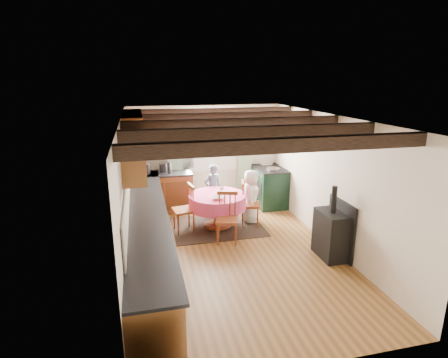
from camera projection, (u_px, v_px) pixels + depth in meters
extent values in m
cube|color=#98602D|center=(234.00, 252.00, 6.48)|extent=(3.60, 5.50, 0.00)
cube|color=white|center=(235.00, 118.00, 5.83)|extent=(3.60, 5.50, 0.00)
cube|color=silver|center=(205.00, 156.00, 8.73)|extent=(3.60, 0.00, 2.40)
cube|color=silver|center=(307.00, 269.00, 3.58)|extent=(3.60, 0.00, 2.40)
cube|color=silver|center=(126.00, 196.00, 5.75)|extent=(0.00, 5.50, 2.40)
cube|color=silver|center=(331.00, 182.00, 6.55)|extent=(0.00, 5.50, 2.40)
cube|color=#37251B|center=(283.00, 145.00, 3.98)|extent=(3.60, 0.16, 0.16)
cube|color=#37251B|center=(255.00, 132.00, 4.92)|extent=(3.60, 0.16, 0.16)
cube|color=#37251B|center=(235.00, 123.00, 5.85)|extent=(3.60, 0.16, 0.16)
cube|color=#37251B|center=(222.00, 117.00, 6.79)|extent=(3.60, 0.16, 0.16)
cube|color=#37251B|center=(211.00, 112.00, 7.72)|extent=(3.60, 0.16, 0.16)
cube|color=beige|center=(127.00, 191.00, 6.04)|extent=(0.02, 4.50, 0.55)
cube|color=beige|center=(164.00, 158.00, 8.49)|extent=(1.40, 0.02, 0.55)
cube|color=brown|center=(148.00, 238.00, 6.03)|extent=(0.60, 5.30, 0.88)
cube|color=brown|center=(164.00, 192.00, 8.42)|extent=(1.30, 0.60, 0.88)
cube|color=black|center=(147.00, 212.00, 5.91)|extent=(0.64, 5.30, 0.04)
cube|color=black|center=(163.00, 174.00, 8.28)|extent=(1.30, 0.64, 0.04)
cube|color=brown|center=(134.00, 137.00, 6.71)|extent=(0.34, 1.80, 0.90)
cube|color=brown|center=(134.00, 157.00, 5.32)|extent=(0.34, 0.90, 0.70)
cube|color=white|center=(209.00, 139.00, 8.63)|extent=(1.34, 0.03, 1.54)
cube|color=white|center=(209.00, 139.00, 8.63)|extent=(1.20, 0.01, 1.40)
cube|color=#9DAA95|center=(175.00, 162.00, 8.50)|extent=(0.35, 0.10, 2.10)
cube|color=#9DAA95|center=(244.00, 159.00, 8.87)|extent=(0.35, 0.10, 2.10)
cylinder|color=black|center=(210.00, 114.00, 8.38)|extent=(2.00, 0.03, 0.03)
cube|color=gold|center=(282.00, 135.00, 8.56)|extent=(0.04, 0.50, 0.60)
cylinder|color=silver|center=(248.00, 134.00, 8.80)|extent=(0.30, 0.02, 0.30)
cube|color=#322920|center=(217.00, 226.00, 7.59)|extent=(1.86, 1.45, 0.01)
imported|color=#4B6271|center=(213.00, 189.00, 8.20)|extent=(0.48, 0.39, 1.16)
imported|color=white|center=(251.00, 196.00, 7.74)|extent=(0.53, 0.65, 1.15)
imported|color=silver|center=(217.00, 198.00, 7.11)|extent=(0.27, 0.27, 0.06)
imported|color=silver|center=(220.00, 198.00, 7.09)|extent=(0.21, 0.21, 0.06)
imported|color=silver|center=(221.00, 189.00, 7.60)|extent=(0.10, 0.10, 0.09)
cylinder|color=#262628|center=(147.00, 169.00, 8.12)|extent=(0.14, 0.14, 0.23)
cylinder|color=#262628|center=(163.00, 167.00, 8.32)|extent=(0.19, 0.19, 0.21)
cylinder|color=#262628|center=(169.00, 168.00, 8.17)|extent=(0.09, 0.09, 0.25)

